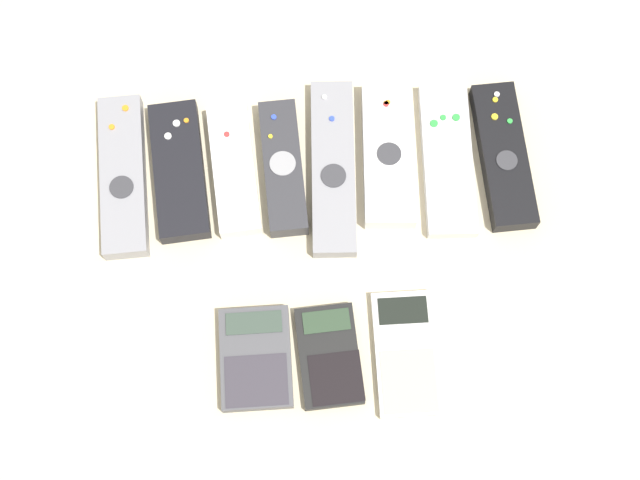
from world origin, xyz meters
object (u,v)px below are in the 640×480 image
(remote_2, at_px, (234,170))
(calculator_1, at_px, (333,356))
(remote_7, at_px, (503,156))
(calculator_2, at_px, (406,353))
(remote_0, at_px, (123,176))
(remote_5, at_px, (388,155))
(remote_3, at_px, (283,168))
(remote_6, at_px, (447,160))
(remote_4, at_px, (333,168))
(calculator_0, at_px, (256,358))
(remote_1, at_px, (179,171))

(remote_2, height_order, calculator_1, remote_2)
(remote_7, bearing_deg, calculator_2, -123.30)
(remote_0, distance_m, remote_5, 0.31)
(calculator_1, relative_size, calculator_2, 0.82)
(remote_3, height_order, remote_5, same)
(remote_3, bearing_deg, remote_0, 177.03)
(remote_2, xyz_separation_m, remote_6, (0.25, -0.00, -0.00))
(remote_4, height_order, calculator_0, remote_4)
(remote_3, height_order, remote_4, remote_3)
(remote_1, distance_m, remote_7, 0.38)
(remote_6, height_order, calculator_2, remote_6)
(remote_3, relative_size, calculator_2, 1.18)
(remote_2, xyz_separation_m, remote_3, (0.06, -0.00, 0.00))
(remote_0, height_order, remote_3, remote_3)
(remote_3, bearing_deg, remote_5, 1.46)
(remote_2, distance_m, calculator_0, 0.22)
(remote_1, distance_m, remote_3, 0.12)
(remote_0, height_order, remote_7, same)
(remote_2, height_order, remote_4, remote_2)
(remote_5, xyz_separation_m, remote_6, (0.07, -0.01, -0.00))
(remote_7, distance_m, calculator_1, 0.31)
(calculator_1, bearing_deg, remote_7, 42.80)
(remote_6, xyz_separation_m, calculator_1, (-0.15, -0.22, -0.00))
(remote_0, height_order, remote_1, same)
(remote_2, relative_size, remote_3, 0.98)
(calculator_0, height_order, calculator_2, calculator_0)
(remote_2, relative_size, remote_5, 0.90)
(calculator_0, distance_m, calculator_1, 0.08)
(remote_4, bearing_deg, remote_6, 3.73)
(calculator_1, bearing_deg, remote_0, 132.39)
(remote_2, height_order, remote_7, same)
(remote_0, relative_size, remote_1, 1.15)
(remote_3, relative_size, remote_4, 0.75)
(calculator_0, bearing_deg, remote_0, 122.97)
(remote_5, height_order, remote_7, remote_5)
(remote_0, relative_size, remote_7, 1.09)
(remote_0, relative_size, remote_4, 0.91)
(remote_1, bearing_deg, remote_2, -7.44)
(remote_5, bearing_deg, calculator_1, -105.97)
(remote_0, height_order, remote_2, same)
(remote_7, relative_size, calculator_1, 1.58)
(remote_5, xyz_separation_m, calculator_1, (-0.08, -0.23, -0.01))
(remote_2, bearing_deg, remote_7, -4.59)
(remote_7, bearing_deg, remote_2, 177.35)
(remote_1, height_order, calculator_2, remote_1)
(remote_6, bearing_deg, remote_1, -178.67)
(remote_3, bearing_deg, remote_7, -2.62)
(calculator_0, bearing_deg, remote_6, 43.22)
(remote_2, xyz_separation_m, calculator_2, (0.18, -0.23, -0.00))
(remote_4, distance_m, remote_5, 0.07)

